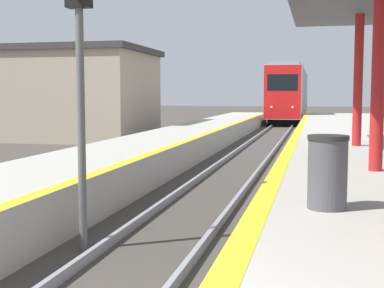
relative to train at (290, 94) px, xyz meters
name	(u,v)px	position (x,y,z in m)	size (l,w,h in m)	color
train	(290,94)	(0.00, 0.00, 0.00)	(2.64, 22.25, 4.63)	black
signal_near	(79,39)	(-1.05, -41.50, 0.79)	(0.36, 0.31, 4.50)	#595959
trash_bin	(327,172)	(2.50, -41.81, -1.00)	(0.53, 0.53, 0.95)	#4C4C51
station_building	(69,94)	(-10.32, -22.95, 0.02)	(8.56, 6.69, 4.70)	tan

